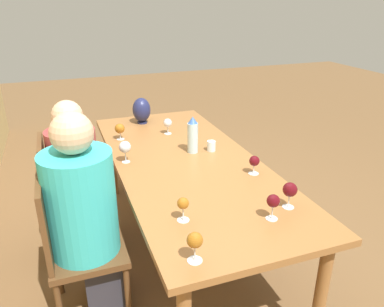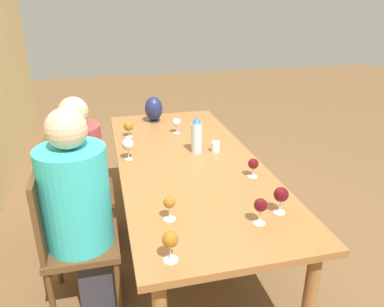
% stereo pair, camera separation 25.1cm
% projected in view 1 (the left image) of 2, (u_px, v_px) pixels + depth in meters
% --- Properties ---
extents(ground_plane, '(14.00, 14.00, 0.00)m').
position_uv_depth(ground_plane, '(187.00, 247.00, 2.94)').
color(ground_plane, brown).
extents(dining_table, '(2.34, 0.98, 0.74)m').
position_uv_depth(dining_table, '(187.00, 169.00, 2.68)').
color(dining_table, '#936033').
rests_on(dining_table, ground_plane).
extents(water_bottle, '(0.08, 0.08, 0.28)m').
position_uv_depth(water_bottle, '(193.00, 135.00, 2.75)').
color(water_bottle, '#ADCCD6').
rests_on(water_bottle, dining_table).
extents(water_tumbler, '(0.06, 0.06, 0.08)m').
position_uv_depth(water_tumbler, '(211.00, 146.00, 2.81)').
color(water_tumbler, silver).
rests_on(water_tumbler, dining_table).
extents(vase, '(0.16, 0.16, 0.23)m').
position_uv_depth(vase, '(142.00, 110.00, 3.38)').
color(vase, '#1E234C').
rests_on(vase, dining_table).
extents(wine_glass_0, '(0.08, 0.08, 0.15)m').
position_uv_depth(wine_glass_0, '(290.00, 190.00, 2.03)').
color(wine_glass_0, silver).
rests_on(wine_glass_0, dining_table).
extents(wine_glass_1, '(0.08, 0.08, 0.16)m').
position_uv_depth(wine_glass_1, '(125.00, 147.00, 2.59)').
color(wine_glass_1, silver).
rests_on(wine_glass_1, dining_table).
extents(wine_glass_2, '(0.07, 0.07, 0.13)m').
position_uv_depth(wine_glass_2, '(168.00, 123.00, 3.13)').
color(wine_glass_2, silver).
rests_on(wine_glass_2, dining_table).
extents(wine_glass_3, '(0.07, 0.07, 0.14)m').
position_uv_depth(wine_glass_3, '(273.00, 202.00, 1.92)').
color(wine_glass_3, silver).
rests_on(wine_glass_3, dining_table).
extents(wine_glass_4, '(0.07, 0.07, 0.15)m').
position_uv_depth(wine_glass_4, '(195.00, 241.00, 1.61)').
color(wine_glass_4, silver).
rests_on(wine_glass_4, dining_table).
extents(wine_glass_5, '(0.07, 0.07, 0.13)m').
position_uv_depth(wine_glass_5, '(183.00, 204.00, 1.91)').
color(wine_glass_5, silver).
rests_on(wine_glass_5, dining_table).
extents(wine_glass_6, '(0.07, 0.07, 0.13)m').
position_uv_depth(wine_glass_6, '(254.00, 162.00, 2.42)').
color(wine_glass_6, silver).
rests_on(wine_glass_6, dining_table).
extents(wine_glass_7, '(0.08, 0.08, 0.13)m').
position_uv_depth(wine_glass_7, '(120.00, 129.00, 3.01)').
color(wine_glass_7, silver).
rests_on(wine_glass_7, dining_table).
extents(chair_near, '(0.44, 0.44, 0.92)m').
position_uv_depth(chair_near, '(73.00, 244.00, 2.17)').
color(chair_near, brown).
rests_on(chair_near, ground_plane).
extents(chair_far, '(0.44, 0.44, 0.92)m').
position_uv_depth(chair_far, '(67.00, 195.00, 2.71)').
color(chair_far, brown).
rests_on(chair_far, ground_plane).
extents(person_near, '(0.39, 0.39, 1.28)m').
position_uv_depth(person_near, '(85.00, 214.00, 2.13)').
color(person_near, '#2D2D38').
rests_on(person_near, ground_plane).
extents(person_far, '(0.34, 0.34, 1.19)m').
position_uv_depth(person_far, '(77.00, 175.00, 2.69)').
color(person_far, '#2D2D38').
rests_on(person_far, ground_plane).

